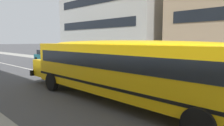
{
  "coord_description": "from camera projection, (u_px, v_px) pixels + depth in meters",
  "views": [
    {
      "loc": [
        5.44,
        -8.79,
        2.9
      ],
      "look_at": [
        -2.23,
        -0.87,
        1.69
      ],
      "focal_mm": 32.17,
      "sensor_mm": 36.0,
      "label": 1
    }
  ],
  "objects": [
    {
      "name": "lane_centreline",
      "position": [
        155.0,
        97.0,
        10.36
      ],
      "size": [
        110.0,
        0.16,
        0.01
      ],
      "primitive_type": "cube",
      "color": "silver",
      "rests_on": "ground_plane"
    },
    {
      "name": "parked_car_teal_by_hydrant",
      "position": [
        46.0,
        55.0,
        28.69
      ],
      "size": [
        3.98,
        2.04,
        1.64
      ],
      "rotation": [
        0.0,
        0.0,
        0.05
      ],
      "color": "#195B66",
      "rests_on": "ground_plane"
    },
    {
      "name": "sidewalk_far",
      "position": [
        208.0,
        78.0,
        15.92
      ],
      "size": [
        120.0,
        3.0,
        0.01
      ],
      "primitive_type": "cube",
      "color": "gray",
      "rests_on": "ground_plane"
    },
    {
      "name": "apartment_block_far_left",
      "position": [
        117.0,
        5.0,
        30.12
      ],
      "size": [
        17.03,
        9.32,
        16.5
      ],
      "color": "#B7B7B2",
      "rests_on": "ground_plane"
    },
    {
      "name": "ground_plane",
      "position": [
        155.0,
        97.0,
        10.36
      ],
      "size": [
        400.0,
        400.0,
        0.0
      ],
      "primitive_type": "plane",
      "color": "#424244"
    },
    {
      "name": "school_bus",
      "position": [
        116.0,
        65.0,
        9.7
      ],
      "size": [
        13.16,
        3.23,
        2.93
      ],
      "rotation": [
        0.0,
        0.0,
        3.13
      ],
      "color": "yellow",
      "rests_on": "ground_plane"
    },
    {
      "name": "parked_car_green_under_tree",
      "position": [
        75.0,
        59.0,
        23.42
      ],
      "size": [
        3.97,
        2.02,
        1.64
      ],
      "rotation": [
        0.0,
        0.0,
        -0.04
      ],
      "color": "#236038",
      "rests_on": "ground_plane"
    }
  ]
}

